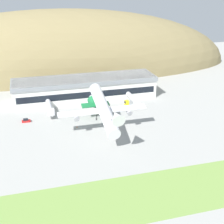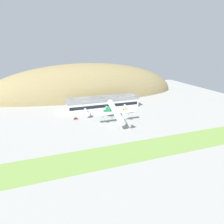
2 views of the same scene
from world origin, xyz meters
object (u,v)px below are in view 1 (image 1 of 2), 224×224
(jetway_1, at_px, (94,102))
(fuel_truck, at_px, (130,102))
(jetway_2, at_px, (133,99))
(traffic_cone_1, at_px, (115,121))
(service_car_1, at_px, (26,121))
(service_car_0, at_px, (94,112))
(terminal_building, at_px, (85,87))
(service_car_2, at_px, (121,109))
(traffic_cone_0, at_px, (77,127))
(cargo_airplane, at_px, (103,109))
(jetway_0, at_px, (50,108))

(jetway_1, height_order, fuel_truck, jetway_1)
(jetway_2, bearing_deg, traffic_cone_1, -131.73)
(fuel_truck, bearing_deg, service_car_1, -171.48)
(service_car_0, height_order, traffic_cone_1, service_car_0)
(jetway_1, distance_m, service_car_0, 6.16)
(terminal_building, xyz_separation_m, jetway_1, (1.56, -16.74, -2.92))
(jetway_2, height_order, traffic_cone_1, jetway_2)
(service_car_2, bearing_deg, traffic_cone_0, -151.23)
(terminal_building, xyz_separation_m, jetway_2, (22.25, -18.24, -2.92))
(terminal_building, bearing_deg, service_car_0, -89.60)
(service_car_0, bearing_deg, fuel_truck, 15.03)
(cargo_airplane, relative_size, service_car_0, 11.61)
(terminal_building, bearing_deg, fuel_truck, -36.88)
(service_car_0, xyz_separation_m, service_car_2, (14.07, -0.76, -0.09))
(cargo_airplane, bearing_deg, service_car_2, 55.84)
(service_car_0, bearing_deg, service_car_2, -3.10)
(jetway_2, height_order, cargo_airplane, cargo_airplane)
(jetway_1, distance_m, traffic_cone_1, 19.33)
(terminal_building, height_order, jetway_0, terminal_building)
(terminal_building, distance_m, jetway_2, 28.92)
(cargo_airplane, distance_m, traffic_cone_0, 16.91)
(traffic_cone_0, bearing_deg, fuel_truck, 32.11)
(terminal_building, bearing_deg, jetway_2, -39.35)
(service_car_0, xyz_separation_m, service_car_1, (-33.36, -2.47, 0.03))
(jetway_0, relative_size, traffic_cone_0, 28.59)
(cargo_airplane, xyz_separation_m, service_car_1, (-32.59, 20.16, -10.25))
(terminal_building, xyz_separation_m, service_car_1, (-33.21, -24.21, -6.21))
(jetway_0, bearing_deg, service_car_2, -6.13)
(fuel_truck, distance_m, traffic_cone_0, 38.23)
(traffic_cone_1, bearing_deg, cargo_airplane, -130.25)
(jetway_1, bearing_deg, service_car_2, -24.43)
(jetway_0, bearing_deg, cargo_airplane, -50.94)
(jetway_2, bearing_deg, terminal_building, 140.65)
(jetway_1, xyz_separation_m, cargo_airplane, (-2.18, -27.62, 6.96))
(service_car_2, bearing_deg, service_car_1, -177.93)
(jetway_0, height_order, jetway_1, same)
(traffic_cone_0, bearing_deg, jetway_2, 28.57)
(service_car_2, distance_m, traffic_cone_0, 28.78)
(jetway_2, bearing_deg, cargo_airplane, -131.20)
(jetway_0, distance_m, service_car_1, 13.39)
(service_car_2, xyz_separation_m, fuel_truck, (7.15, 6.46, 0.82))
(jetway_2, relative_size, cargo_airplane, 0.34)
(terminal_building, distance_m, traffic_cone_1, 36.17)
(jetway_0, height_order, traffic_cone_0, jetway_0)
(jetway_1, bearing_deg, service_car_0, -105.77)
(terminal_building, height_order, jetway_2, terminal_building)
(jetway_0, bearing_deg, traffic_cone_0, -59.36)
(service_car_2, bearing_deg, traffic_cone_1, -118.67)
(jetway_1, distance_m, traffic_cone_0, 23.57)
(jetway_2, distance_m, cargo_airplane, 35.41)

